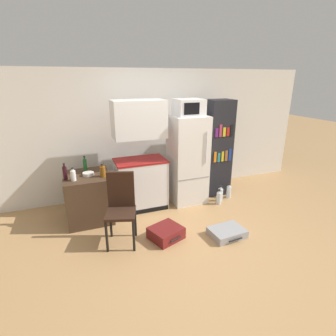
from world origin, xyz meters
TOP-DOWN VIEW (x-y plane):
  - ground_plane at (0.00, 0.00)m, footprint 24.00×24.00m
  - wall_back at (0.20, 2.00)m, footprint 6.40×0.10m
  - side_table at (-1.39, 1.22)m, footprint 0.72×0.77m
  - kitchen_hutch at (-0.46, 1.32)m, footprint 0.89×0.56m
  - refrigerator at (0.44, 1.29)m, footprint 0.64×0.64m
  - microwave at (0.44, 1.29)m, footprint 0.49×0.44m
  - bookshelf at (1.14, 1.40)m, footprint 0.48×0.41m
  - bottle_green_tall at (-1.39, 1.39)m, footprint 0.06×0.06m
  - bottle_amber_beer at (-1.14, 1.05)m, footprint 0.09×0.09m
  - bottle_wine_dark at (-1.70, 1.12)m, footprint 0.06×0.06m
  - bottle_milk_white at (-1.59, 1.03)m, footprint 0.08×0.08m
  - bowl at (-1.36, 1.19)m, footprint 0.18×0.18m
  - chair at (-1.00, 0.40)m, footprint 0.50×0.50m
  - suitcase_large_flat at (0.49, -0.07)m, footprint 0.53×0.43m
  - suitcase_small_flat at (-0.40, 0.20)m, footprint 0.55×0.52m
  - water_bottle_front at (0.92, 0.90)m, footprint 0.09×0.09m
  - water_bottle_middle at (1.26, 1.08)m, footprint 0.09×0.09m
  - water_bottle_back at (1.03, 1.01)m, footprint 0.09×0.09m

SIDE VIEW (x-z plane):
  - ground_plane at x=0.00m, z-range 0.00..0.00m
  - suitcase_large_flat at x=0.49m, z-range 0.00..0.12m
  - suitcase_small_flat at x=-0.40m, z-range 0.00..0.18m
  - water_bottle_front at x=0.92m, z-range -0.02..0.27m
  - water_bottle_middle at x=1.26m, z-range -0.02..0.27m
  - water_bottle_back at x=1.03m, z-range -0.03..0.29m
  - side_table at x=-1.39m, z-range 0.00..0.78m
  - chair at x=-1.00m, z-range 0.09..1.12m
  - bowl at x=-1.36m, z-range 0.78..0.83m
  - refrigerator at x=0.44m, z-range 0.00..1.64m
  - bottle_milk_white at x=-1.59m, z-range 0.77..0.97m
  - bottle_amber_beer at x=-1.14m, z-range 0.77..0.98m
  - kitchen_hutch at x=-0.46m, z-range -0.08..1.85m
  - bottle_wine_dark at x=-1.70m, z-range 0.76..1.03m
  - bottle_green_tall at x=-1.39m, z-range 0.76..1.03m
  - bookshelf at x=1.14m, z-range 0.00..1.89m
  - wall_back at x=0.20m, z-range 0.00..2.44m
  - microwave at x=0.44m, z-range 1.64..1.92m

